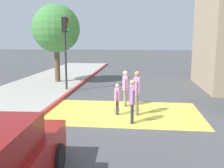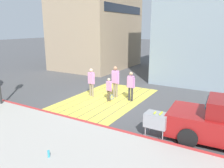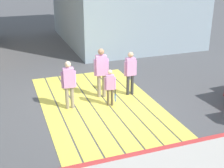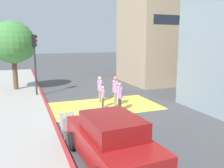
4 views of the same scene
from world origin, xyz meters
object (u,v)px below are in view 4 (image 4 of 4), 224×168
(street_tree, at_px, (14,43))
(pedestrian_adult_trailing, at_px, (115,89))
(pedestrian_adult_side, at_px, (100,87))
(tennis_ball_cart, at_px, (68,121))
(pedestrian_adult_lead, at_px, (120,95))
(car_parked_near_curb, at_px, (111,141))
(traffic_light_corner, at_px, (35,53))
(pedestrian_child_with_racket, at_px, (103,96))

(street_tree, height_order, pedestrian_adult_trailing, street_tree)
(pedestrian_adult_side, bearing_deg, tennis_ball_cart, -120.76)
(pedestrian_adult_lead, xyz_separation_m, pedestrian_adult_trailing, (0.15, 1.04, 0.10))
(car_parked_near_curb, xyz_separation_m, tennis_ball_cart, (-0.90, 2.44, -0.04))
(car_parked_near_curb, height_order, pedestrian_adult_lead, pedestrian_adult_lead)
(pedestrian_adult_lead, height_order, pedestrian_adult_side, pedestrian_adult_side)
(tennis_ball_cart, relative_size, pedestrian_adult_lead, 0.63)
(car_parked_near_curb, distance_m, tennis_ball_cart, 2.60)
(car_parked_near_curb, relative_size, street_tree, 0.83)
(pedestrian_adult_lead, bearing_deg, car_parked_near_curb, -115.58)
(car_parked_near_curb, height_order, pedestrian_adult_side, pedestrian_adult_side)
(street_tree, bearing_deg, pedestrian_adult_trailing, -51.75)
(tennis_ball_cart, distance_m, pedestrian_adult_trailing, 5.04)
(traffic_light_corner, xyz_separation_m, pedestrian_adult_side, (3.61, -3.07, -2.08))
(car_parked_near_curb, relative_size, tennis_ball_cart, 4.32)
(traffic_light_corner, bearing_deg, pedestrian_adult_trailing, -46.35)
(pedestrian_adult_trailing, xyz_separation_m, pedestrian_child_with_racket, (-0.79, -0.05, -0.32))
(traffic_light_corner, xyz_separation_m, pedestrian_adult_trailing, (4.15, -4.35, -1.99))
(pedestrian_adult_lead, distance_m, pedestrian_child_with_racket, 1.19)
(pedestrian_child_with_racket, bearing_deg, tennis_ball_cart, -126.76)
(tennis_ball_cart, height_order, pedestrian_adult_lead, pedestrian_adult_lead)
(traffic_light_corner, xyz_separation_m, pedestrian_child_with_racket, (3.36, -4.40, -2.31))
(pedestrian_adult_lead, bearing_deg, traffic_light_corner, 126.57)
(pedestrian_adult_lead, distance_m, pedestrian_adult_side, 2.34)
(pedestrian_child_with_racket, bearing_deg, traffic_light_corner, 127.37)
(street_tree, bearing_deg, tennis_ball_cart, -79.43)
(car_parked_near_curb, xyz_separation_m, pedestrian_adult_trailing, (2.57, 6.08, 0.31))
(street_tree, relative_size, pedestrian_adult_lead, 3.29)
(pedestrian_child_with_racket, bearing_deg, street_tree, 123.79)
(tennis_ball_cart, bearing_deg, pedestrian_adult_lead, 38.16)
(traffic_light_corner, height_order, pedestrian_adult_trailing, traffic_light_corner)
(car_parked_near_curb, distance_m, street_tree, 13.60)
(traffic_light_corner, relative_size, pedestrian_adult_lead, 2.62)
(street_tree, distance_m, pedestrian_adult_trailing, 9.15)
(car_parked_near_curb, xyz_separation_m, traffic_light_corner, (-1.58, 10.43, 2.30))
(traffic_light_corner, height_order, pedestrian_adult_lead, traffic_light_corner)
(car_parked_near_curb, xyz_separation_m, pedestrian_adult_side, (2.03, 7.36, 0.22))
(pedestrian_adult_side, bearing_deg, street_tree, 131.05)
(pedestrian_adult_lead, bearing_deg, pedestrian_adult_side, 99.54)
(car_parked_near_curb, bearing_deg, traffic_light_corner, 98.62)
(tennis_ball_cart, bearing_deg, pedestrian_child_with_racket, 53.24)
(car_parked_near_curb, distance_m, pedestrian_adult_trailing, 6.61)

